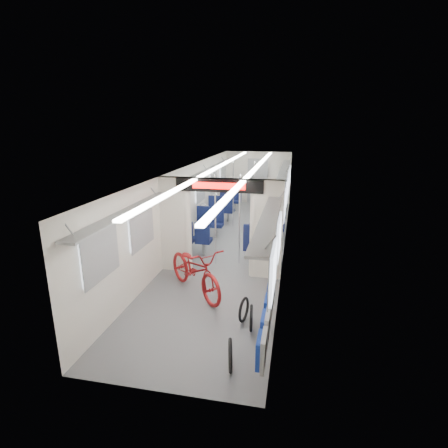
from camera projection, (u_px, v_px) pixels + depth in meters
name	position (u px, v px, depth m)	size (l,w,h in m)	color
carriage	(233.00, 198.00, 9.70)	(12.00, 12.02, 2.31)	#515456
bicycle	(195.00, 269.00, 7.33)	(0.71, 2.04, 1.07)	maroon
flip_bench	(267.00, 318.00, 5.42)	(0.12, 2.07, 0.48)	gray
bike_hoop_a	(230.00, 357.00, 5.06)	(0.50, 0.50, 0.05)	black
bike_hoop_b	(251.00, 319.00, 6.06)	(0.47, 0.47, 0.05)	black
bike_hoop_c	(244.00, 311.00, 6.34)	(0.47, 0.47, 0.05)	black
seat_bay_near_left	(203.00, 228.00, 10.30)	(0.88, 1.94, 1.06)	#0D1439
seat_bay_near_right	(266.00, 231.00, 9.84)	(0.96, 2.32, 1.17)	#0D1439
seat_bay_far_left	(226.00, 202.00, 13.59)	(0.90, 2.04, 1.09)	#0D1439
seat_bay_far_right	(274.00, 205.00, 13.04)	(0.93, 2.19, 1.13)	#0D1439
stanchion_near_left	(215.00, 221.00, 8.69)	(0.04, 0.04, 2.30)	silver
stanchion_near_right	(239.00, 220.00, 8.74)	(0.04, 0.04, 2.30)	silver
stanchion_far_left	(233.00, 194.00, 11.97)	(0.04, 0.04, 2.30)	silver
stanchion_far_right	(254.00, 196.00, 11.63)	(0.04, 0.04, 2.30)	silver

